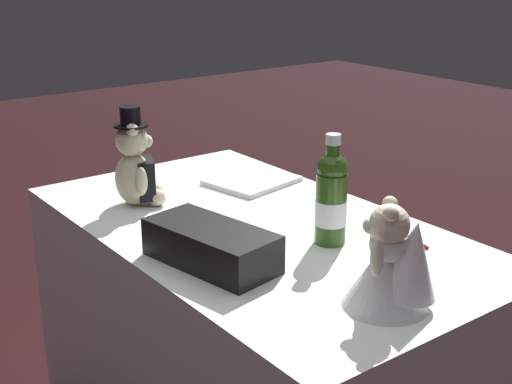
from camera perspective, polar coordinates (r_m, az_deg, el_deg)
reception_table at (r=2.16m, az=0.00°, el=-12.18°), size 1.41×0.80×0.77m
teddy_bear_groom at (r=2.16m, az=-9.60°, el=1.99°), size 0.16×0.15×0.30m
teddy_bear_bride at (r=1.54m, az=11.07°, el=-5.65°), size 0.24×0.24×0.24m
champagne_bottle at (r=1.85m, az=6.08°, el=-0.43°), size 0.08×0.08×0.30m
signing_pen at (r=1.94m, az=12.48°, el=-3.70°), size 0.13×0.04×0.01m
gift_case_black at (r=1.74m, az=-3.63°, el=-4.32°), size 0.37×0.22×0.10m
guestbook at (r=2.35m, az=-0.34°, el=0.93°), size 0.27×0.30×0.02m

